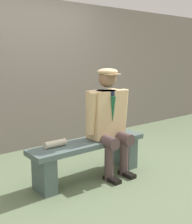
# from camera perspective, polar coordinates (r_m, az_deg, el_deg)

# --- Properties ---
(ground_plane) EXTENTS (30.00, 30.00, 0.00)m
(ground_plane) POSITION_cam_1_polar(r_m,az_deg,el_deg) (3.70, -1.34, -12.78)
(ground_plane) COLOR #637454
(bench) EXTENTS (1.55, 0.36, 0.47)m
(bench) POSITION_cam_1_polar(r_m,az_deg,el_deg) (3.59, -1.36, -8.20)
(bench) COLOR #4E6160
(bench) RESTS_ON ground
(seated_man) EXTENTS (0.63, 0.51, 1.35)m
(seated_man) POSITION_cam_1_polar(r_m,az_deg,el_deg) (3.60, 2.47, -1.05)
(seated_man) COLOR #D8B383
(seated_man) RESTS_ON ground
(rolled_magazine) EXTENTS (0.27, 0.08, 0.08)m
(rolled_magazine) POSITION_cam_1_polar(r_m,az_deg,el_deg) (3.34, -8.04, -6.20)
(rolled_magazine) COLOR beige
(rolled_magazine) RESTS_ON bench
(stadium_wall) EXTENTS (12.00, 0.24, 2.38)m
(stadium_wall) POSITION_cam_1_polar(r_m,az_deg,el_deg) (4.82, -13.42, 7.14)
(stadium_wall) COLOR gray
(stadium_wall) RESTS_ON ground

